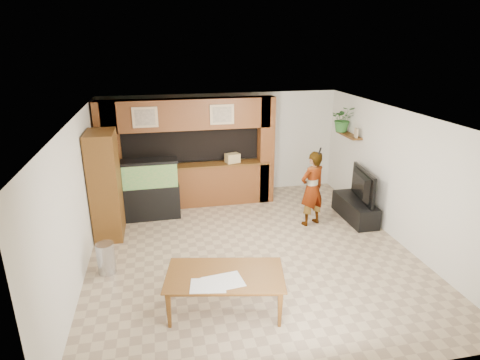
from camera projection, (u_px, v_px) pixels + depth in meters
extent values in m
plane|color=tan|center=(250.00, 250.00, 7.75)|extent=(6.50, 6.50, 0.00)
plane|color=white|center=(252.00, 117.00, 6.89)|extent=(6.50, 6.50, 0.00)
plane|color=silver|center=(222.00, 144.00, 10.32)|extent=(6.00, 0.00, 6.00)
plane|color=silver|center=(78.00, 200.00, 6.74)|extent=(0.00, 6.50, 6.50)
plane|color=silver|center=(399.00, 177.00, 7.90)|extent=(0.00, 6.50, 6.50)
cube|color=brown|center=(191.00, 186.00, 9.67)|extent=(3.80, 0.35, 1.00)
cube|color=brown|center=(190.00, 166.00, 9.50)|extent=(3.80, 0.43, 0.04)
cube|color=brown|center=(188.00, 114.00, 9.09)|extent=(3.80, 0.35, 0.70)
cube|color=brown|center=(110.00, 159.00, 9.06)|extent=(0.50, 0.35, 2.60)
cube|color=brown|center=(266.00, 150.00, 9.76)|extent=(0.35, 0.35, 2.60)
cube|color=black|center=(188.00, 143.00, 9.86)|extent=(4.20, 0.45, 0.85)
cube|color=tan|center=(145.00, 117.00, 8.73)|extent=(0.55, 0.03, 0.45)
cube|color=tan|center=(145.00, 117.00, 8.71)|extent=(0.43, 0.01, 0.35)
cube|color=tan|center=(222.00, 114.00, 9.05)|extent=(0.55, 0.03, 0.45)
cube|color=tan|center=(222.00, 115.00, 9.04)|extent=(0.43, 0.01, 0.35)
cylinder|color=black|center=(84.00, 150.00, 7.47)|extent=(0.04, 0.25, 0.25)
cylinder|color=white|center=(85.00, 150.00, 7.47)|extent=(0.01, 0.21, 0.21)
cube|color=brown|center=(349.00, 135.00, 9.54)|extent=(0.25, 0.90, 0.04)
cube|color=brown|center=(105.00, 186.00, 8.02)|extent=(0.55, 0.89, 2.19)
cylinder|color=#B2B2B7|center=(106.00, 258.00, 6.93)|extent=(0.31, 0.31, 0.56)
cube|color=black|center=(152.00, 202.00, 9.07)|extent=(1.23, 0.46, 0.77)
cube|color=#33804E|center=(150.00, 174.00, 8.85)|extent=(1.18, 0.43, 0.53)
cube|color=black|center=(149.00, 161.00, 8.75)|extent=(1.23, 0.46, 0.06)
cube|color=black|center=(355.00, 209.00, 9.05)|extent=(0.50, 1.38, 0.46)
imported|color=black|center=(358.00, 185.00, 8.86)|extent=(0.33, 1.24, 0.71)
cube|color=tan|center=(356.00, 133.00, 9.17)|extent=(0.05, 0.16, 0.21)
imported|color=#2D6829|center=(343.00, 119.00, 9.70)|extent=(0.69, 0.64, 0.62)
imported|color=tan|center=(312.00, 189.00, 8.60)|extent=(0.70, 0.58, 1.66)
cylinder|color=black|center=(320.00, 151.00, 8.17)|extent=(0.04, 0.10, 0.16)
imported|color=brown|center=(225.00, 293.00, 5.94)|extent=(1.88, 1.28, 0.61)
cube|color=silver|center=(208.00, 286.00, 5.60)|extent=(0.55, 0.44, 0.01)
cube|color=silver|center=(223.00, 282.00, 5.69)|extent=(0.61, 0.48, 0.01)
cube|color=tan|center=(232.00, 158.00, 9.65)|extent=(0.38, 0.31, 0.22)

